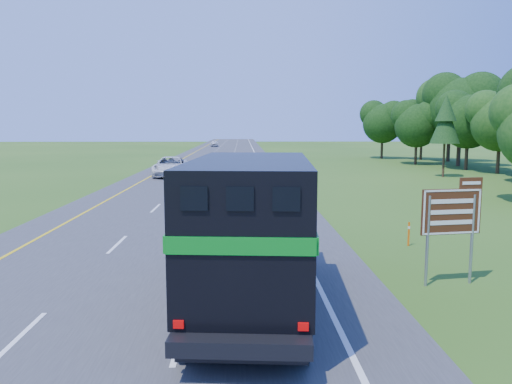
% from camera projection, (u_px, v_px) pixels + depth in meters
% --- Properties ---
extents(ground, '(300.00, 300.00, 0.00)m').
position_uv_depth(ground, '(70.00, 384.00, 9.30)').
color(ground, '#2A5316').
rests_on(ground, ground).
extents(road, '(15.00, 260.00, 0.04)m').
position_uv_depth(road, '(215.00, 167.00, 58.85)').
color(road, '#38383A').
rests_on(road, ground).
extents(lane_markings, '(11.15, 260.00, 0.01)m').
position_uv_depth(lane_markings, '(215.00, 167.00, 58.85)').
color(lane_markings, yellow).
rests_on(lane_markings, road).
extents(horse_truck, '(3.41, 9.08, 3.94)m').
position_uv_depth(horse_truck, '(252.00, 228.00, 13.02)').
color(horse_truck, black).
rests_on(horse_truck, road).
extents(white_suv, '(3.42, 6.85, 1.86)m').
position_uv_depth(white_suv, '(171.00, 167.00, 47.51)').
color(white_suv, silver).
rests_on(white_suv, road).
extents(far_car, '(2.05, 4.42, 1.47)m').
position_uv_depth(far_car, '(214.00, 143.00, 117.24)').
color(far_car, silver).
rests_on(far_car, road).
extents(exit_sign, '(1.91, 0.36, 3.27)m').
position_uv_depth(exit_sign, '(452.00, 216.00, 14.88)').
color(exit_sign, gray).
rests_on(exit_sign, ground).
extents(delineator, '(0.08, 0.04, 0.97)m').
position_uv_depth(delineator, '(409.00, 233.00, 19.98)').
color(delineator, '#EE5D0C').
rests_on(delineator, ground).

